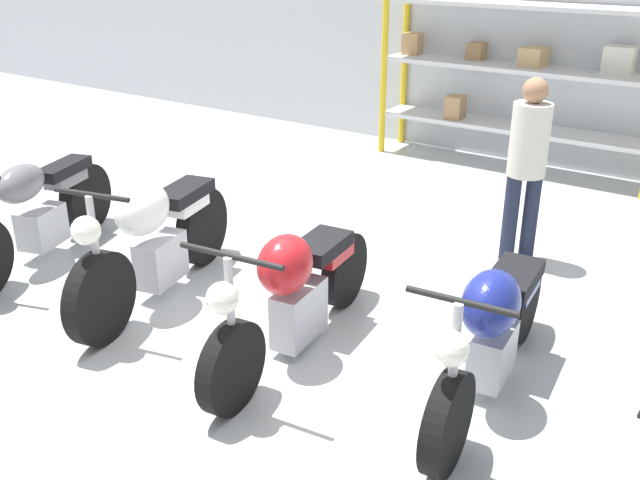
# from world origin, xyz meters

# --- Properties ---
(ground_plane) EXTENTS (30.00, 30.00, 0.00)m
(ground_plane) POSITION_xyz_m (0.00, 0.00, 0.00)
(ground_plane) COLOR #B2B7B7
(back_wall) EXTENTS (30.00, 0.08, 3.60)m
(back_wall) POSITION_xyz_m (0.00, 5.27, 1.80)
(back_wall) COLOR silver
(back_wall) RESTS_ON ground_plane
(shelving_rack) EXTENTS (3.33, 0.63, 2.35)m
(shelving_rack) POSITION_xyz_m (-0.34, 4.92, 1.23)
(shelving_rack) COLOR gold
(shelving_rack) RESTS_ON ground_plane
(motorcycle_grey) EXTENTS (0.89, 2.06, 1.01)m
(motorcycle_grey) POSITION_xyz_m (-2.69, -0.00, 0.46)
(motorcycle_grey) COLOR black
(motorcycle_grey) RESTS_ON ground_plane
(motorcycle_white) EXTENTS (0.73, 2.05, 1.09)m
(motorcycle_white) POSITION_xyz_m (-1.32, 0.09, 0.51)
(motorcycle_white) COLOR black
(motorcycle_white) RESTS_ON ground_plane
(motorcycle_red) EXTENTS (0.69, 2.09, 1.01)m
(motorcycle_red) POSITION_xyz_m (0.02, 0.06, 0.46)
(motorcycle_red) COLOR black
(motorcycle_red) RESTS_ON ground_plane
(motorcycle_blue) EXTENTS (0.57, 2.11, 1.01)m
(motorcycle_blue) POSITION_xyz_m (1.31, 0.31, 0.47)
(motorcycle_blue) COLOR black
(motorcycle_blue) RESTS_ON ground_plane
(person_browsing) EXTENTS (0.45, 0.45, 1.59)m
(person_browsing) POSITION_xyz_m (0.75, 2.38, 0.93)
(person_browsing) COLOR #1E2338
(person_browsing) RESTS_ON ground_plane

